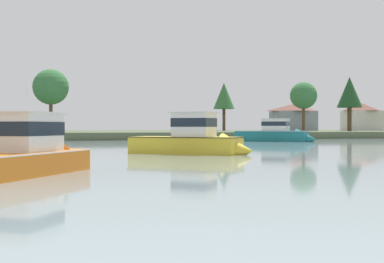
# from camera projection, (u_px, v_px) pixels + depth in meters

# --- Properties ---
(far_shore_bank) EXTENTS (223.43, 59.52, 1.09)m
(far_shore_bank) POSITION_uv_depth(u_px,v_px,m) (97.00, 134.00, 102.03)
(far_shore_bank) COLOR #4C563D
(far_shore_bank) RESTS_ON ground
(cruiser_yellow) EXTENTS (8.60, 7.84, 5.29)m
(cruiser_yellow) POSITION_uv_depth(u_px,v_px,m) (197.00, 145.00, 36.67)
(cruiser_yellow) COLOR gold
(cruiser_yellow) RESTS_ON ground
(cruiser_teal) EXTENTS (9.97, 9.19, 5.56)m
(cruiser_teal) POSITION_uv_depth(u_px,v_px,m) (279.00, 136.00, 67.84)
(cruiser_teal) COLOR #196B70
(cruiser_teal) RESTS_ON ground
(cruiser_orange) EXTENTS (6.68, 8.48, 4.37)m
(cruiser_orange) POSITION_uv_depth(u_px,v_px,m) (31.00, 160.00, 21.00)
(cruiser_orange) COLOR orange
(cruiser_orange) RESTS_ON ground
(shore_tree_far_right) EXTENTS (4.71, 4.71, 8.69)m
(shore_tree_far_right) POSITION_uv_depth(u_px,v_px,m) (303.00, 96.00, 90.80)
(shore_tree_far_right) COLOR brown
(shore_tree_far_right) RESTS_ON far_shore_bank
(shore_tree_left) EXTENTS (4.59, 4.59, 10.33)m
(shore_tree_left) POSITION_uv_depth(u_px,v_px,m) (224.00, 96.00, 111.29)
(shore_tree_left) COLOR brown
(shore_tree_left) RESTS_ON far_shore_bank
(shore_tree_center_right) EXTENTS (4.81, 4.81, 10.47)m
(shore_tree_center_right) POSITION_uv_depth(u_px,v_px,m) (350.00, 93.00, 99.90)
(shore_tree_center_right) COLOR brown
(shore_tree_center_right) RESTS_ON far_shore_bank
(shore_tree_inland_c) EXTENTS (5.40, 5.40, 9.59)m
(shore_tree_inland_c) POSITION_uv_depth(u_px,v_px,m) (51.00, 87.00, 78.51)
(shore_tree_inland_c) COLOR brown
(shore_tree_inland_c) RESTS_ON far_shore_bank
(cottage_eastern) EXTENTS (7.59, 7.40, 6.27)m
(cottage_eastern) POSITION_uv_depth(u_px,v_px,m) (362.00, 116.00, 118.97)
(cottage_eastern) COLOR silver
(cottage_eastern) RESTS_ON far_shore_bank
(cottage_near_water) EXTENTS (9.28, 6.92, 5.85)m
(cottage_near_water) POSITION_uv_depth(u_px,v_px,m) (293.00, 117.00, 113.54)
(cottage_near_water) COLOR gray
(cottage_near_water) RESTS_ON far_shore_bank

